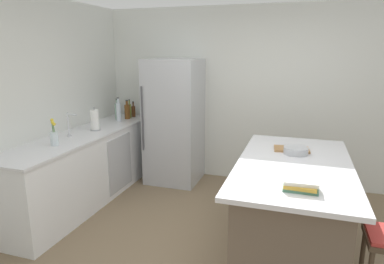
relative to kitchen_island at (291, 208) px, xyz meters
name	(u,v)px	position (x,y,z in m)	size (l,w,h in m)	color
ground_plane	(227,261)	(-0.55, -0.35, -0.47)	(7.20, 7.20, 0.00)	#7A664C
wall_rear	(261,96)	(-0.55, 1.90, 0.83)	(6.00, 0.10, 2.60)	silver
wall_left	(8,113)	(-3.00, -0.35, 0.83)	(0.10, 6.00, 2.60)	silver
counter_run_left	(86,167)	(-2.63, 0.43, -0.01)	(0.67, 2.69, 0.92)	white
kitchen_island	(291,208)	(0.00, 0.00, 0.00)	(1.03, 1.96, 0.94)	brown
refrigerator	(174,121)	(-1.78, 1.49, 0.45)	(0.76, 0.75, 1.85)	#B7BABF
sink_faucet	(69,124)	(-2.67, 0.23, 0.61)	(0.15, 0.05, 0.30)	silver
flower_vase	(54,137)	(-2.58, -0.16, 0.55)	(0.09, 0.09, 0.31)	silver
paper_towel_roll	(95,120)	(-2.58, 0.63, 0.58)	(0.14, 0.14, 0.31)	gray
syrup_bottle	(133,111)	(-2.53, 1.65, 0.54)	(0.06, 0.06, 0.25)	#5B3319
olive_oil_bottle	(130,111)	(-2.56, 1.56, 0.56)	(0.06, 0.06, 0.29)	olive
whiskey_bottle	(127,111)	(-2.55, 1.46, 0.57)	(0.08, 0.08, 0.29)	brown
gin_bottle	(117,111)	(-2.67, 1.38, 0.58)	(0.07, 0.07, 0.32)	#8CB79E
soda_bottle	(119,111)	(-2.58, 1.27, 0.60)	(0.07, 0.07, 0.36)	silver
cookbook_stack	(301,185)	(0.06, -0.64, 0.50)	(0.26, 0.20, 0.08)	#4C7F60
mixing_bowl	(296,151)	(0.00, 0.30, 0.50)	(0.24, 0.24, 0.07)	#B2B5BA
cutting_board	(292,149)	(-0.04, 0.43, 0.47)	(0.38, 0.26, 0.02)	#9E7042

